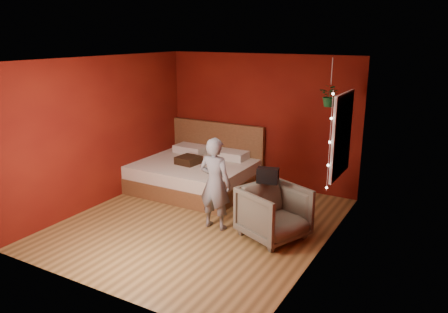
{
  "coord_description": "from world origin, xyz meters",
  "views": [
    {
      "loc": [
        3.57,
        -5.5,
        2.96
      ],
      "look_at": [
        0.23,
        0.4,
        1.05
      ],
      "focal_mm": 35.0,
      "sensor_mm": 36.0,
      "label": 1
    }
  ],
  "objects": [
    {
      "name": "fairy_lights",
      "position": [
        1.94,
        0.38,
        1.5
      ],
      "size": [
        0.04,
        0.04,
        1.45
      ],
      "color": "silver",
      "rests_on": "room_walls"
    },
    {
      "name": "room_walls",
      "position": [
        0.0,
        0.0,
        1.68
      ],
      "size": [
        4.04,
        4.54,
        2.62
      ],
      "color": "maroon",
      "rests_on": "ground"
    },
    {
      "name": "person",
      "position": [
        0.31,
        -0.04,
        0.73
      ],
      "size": [
        0.54,
        0.36,
        1.46
      ],
      "primitive_type": "imported",
      "rotation": [
        0.0,
        0.0,
        3.15
      ],
      "color": "slate",
      "rests_on": "ground"
    },
    {
      "name": "throw_pillow",
      "position": [
        -1.0,
        1.18,
        0.61
      ],
      "size": [
        0.44,
        0.44,
        0.14
      ],
      "primitive_type": "cube",
      "rotation": [
        0.0,
        0.0,
        -0.11
      ],
      "color": "black",
      "rests_on": "bed"
    },
    {
      "name": "handbag",
      "position": [
        1.08,
        0.22,
        0.91
      ],
      "size": [
        0.35,
        0.23,
        0.23
      ],
      "primitive_type": "cube",
      "rotation": [
        0.0,
        0.0,
        0.23
      ],
      "color": "black",
      "rests_on": "armchair"
    },
    {
      "name": "bed",
      "position": [
        -0.95,
        1.38,
        0.31
      ],
      "size": [
        2.16,
        1.84,
        1.19
      ],
      "color": "brown",
      "rests_on": "ground"
    },
    {
      "name": "floor",
      "position": [
        0.0,
        0.0,
        0.0
      ],
      "size": [
        4.5,
        4.5,
        0.0
      ],
      "primitive_type": "plane",
      "color": "olive",
      "rests_on": "ground"
    },
    {
      "name": "window",
      "position": [
        1.97,
        0.9,
        1.5
      ],
      "size": [
        0.05,
        0.97,
        1.27
      ],
      "color": "white",
      "rests_on": "room_walls"
    },
    {
      "name": "hanging_plant",
      "position": [
        1.61,
        1.41,
        2.0
      ],
      "size": [
        0.39,
        0.36,
        0.78
      ],
      "color": "silver",
      "rests_on": "room_walls"
    },
    {
      "name": "armchair",
      "position": [
        1.26,
        0.09,
        0.4
      ],
      "size": [
        1.15,
        1.13,
        0.8
      ],
      "primitive_type": "imported",
      "rotation": [
        0.0,
        0.0,
        1.16
      ],
      "color": "#605B4C",
      "rests_on": "ground"
    }
  ]
}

